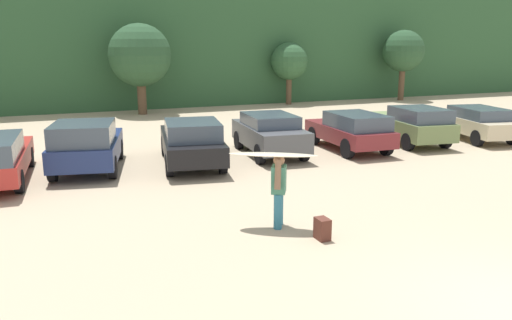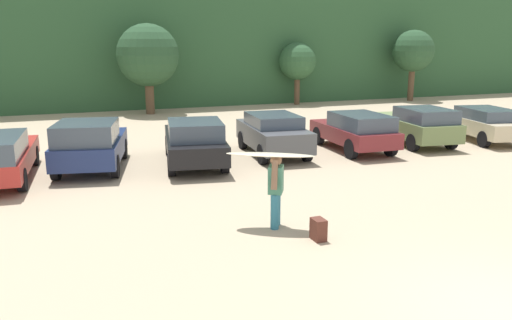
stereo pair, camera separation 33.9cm
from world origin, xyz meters
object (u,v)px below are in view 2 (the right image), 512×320
(surfboard_cream, at_px, (270,155))
(backpack_dropped, at_px, (318,229))
(parked_car_black, at_px, (194,141))
(parked_car_champagne, at_px, (483,123))
(parked_car_maroon, at_px, (355,130))
(parked_car_dark_gray, at_px, (273,133))
(parked_car_olive_green, at_px, (416,125))
(parked_car_navy, at_px, (90,144))
(person_adult, at_px, (276,186))

(surfboard_cream, distance_m, backpack_dropped, 1.88)
(parked_car_black, xyz_separation_m, surfboard_cream, (0.07, -6.28, 0.82))
(parked_car_champagne, bearing_deg, backpack_dropped, 133.76)
(parked_car_maroon, bearing_deg, parked_car_dark_gray, 84.33)
(parked_car_olive_green, bearing_deg, backpack_dropped, 139.59)
(parked_car_black, relative_size, surfboard_cream, 2.56)
(parked_car_champagne, bearing_deg, parked_car_olive_green, 94.94)
(surfboard_cream, bearing_deg, backpack_dropped, 149.12)
(parked_car_navy, distance_m, backpack_dropped, 8.75)
(parked_car_maroon, distance_m, person_adult, 8.65)
(parked_car_maroon, height_order, parked_car_champagne, parked_car_maroon)
(parked_car_dark_gray, height_order, parked_car_champagne, parked_car_dark_gray)
(parked_car_navy, relative_size, parked_car_olive_green, 0.96)
(parked_car_maroon, distance_m, parked_car_champagne, 6.02)
(parked_car_maroon, bearing_deg, parked_car_champagne, -87.45)
(person_adult, height_order, surfboard_cream, surfboard_cream)
(parked_car_maroon, xyz_separation_m, parked_car_champagne, (6.02, -0.09, -0.05))
(parked_car_black, bearing_deg, parked_car_maroon, -80.67)
(parked_car_navy, distance_m, parked_car_maroon, 9.36)
(parked_car_champagne, xyz_separation_m, backpack_dropped, (-11.44, -7.23, -0.51))
(parked_car_dark_gray, xyz_separation_m, parked_car_olive_green, (6.03, -0.23, -0.01))
(parked_car_black, relative_size, backpack_dropped, 10.95)
(parked_car_maroon, height_order, parked_car_olive_green, parked_car_olive_green)
(parked_car_dark_gray, height_order, parked_car_olive_green, parked_car_olive_green)
(parked_car_maroon, height_order, surfboard_cream, surfboard_cream)
(parked_car_maroon, bearing_deg, parked_car_black, 92.69)
(surfboard_cream, bearing_deg, parked_car_dark_gray, -83.21)
(parked_car_navy, relative_size, parked_car_dark_gray, 1.04)
(backpack_dropped, bearing_deg, parked_car_navy, 116.80)
(parked_car_dark_gray, distance_m, person_adult, 7.36)
(parked_car_dark_gray, xyz_separation_m, surfboard_cream, (-2.92, -6.70, 0.81))
(parked_car_maroon, relative_size, backpack_dropped, 9.29)
(parked_car_navy, height_order, parked_car_olive_green, parked_car_navy)
(parked_car_maroon, relative_size, parked_car_olive_green, 0.93)
(person_adult, relative_size, backpack_dropped, 3.60)
(backpack_dropped, bearing_deg, person_adult, 116.65)
(parked_car_black, relative_size, parked_car_champagne, 1.11)
(parked_car_navy, relative_size, surfboard_cream, 2.23)
(parked_car_black, distance_m, parked_car_olive_green, 9.02)
(parked_car_navy, bearing_deg, parked_car_maroon, -80.86)
(parked_car_olive_green, bearing_deg, parked_car_navy, 96.32)
(parked_car_dark_gray, bearing_deg, person_adult, 162.67)
(parked_car_champagne, bearing_deg, parked_car_navy, 99.36)
(parked_car_dark_gray, height_order, parked_car_maroon, parked_car_dark_gray)
(parked_car_olive_green, bearing_deg, surfboard_cream, 133.15)
(backpack_dropped, bearing_deg, parked_car_black, 95.28)
(parked_car_black, bearing_deg, parked_car_olive_green, -78.76)
(parked_car_champagne, distance_m, surfboard_cream, 13.54)
(parked_car_olive_green, bearing_deg, parked_car_champagne, -89.21)
(parked_car_dark_gray, xyz_separation_m, backpack_dropped, (-2.31, -7.82, -0.57))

